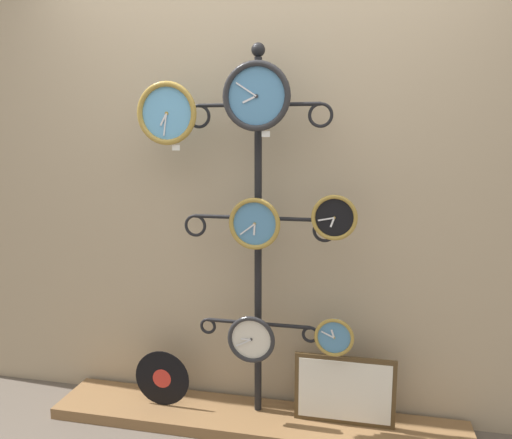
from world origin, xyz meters
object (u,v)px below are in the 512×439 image
clock_middle_right (334,217)px  picture_frame (344,390)px  clock_top_left (167,113)px  clock_bottom_center (251,339)px  vinyl_record (162,378)px  clock_top_center (257,96)px  clock_middle_center (255,224)px  clock_bottom_right (334,337)px  display_stand (258,308)px

clock_middle_right → picture_frame: clock_middle_right is taller
clock_top_left → clock_middle_right: clock_top_left is taller
clock_bottom_center → vinyl_record: size_ratio=0.80×
clock_top_center → vinyl_record: clock_top_center is taller
clock_top_center → clock_middle_center: clock_top_center is taller
clock_middle_right → vinyl_record: size_ratio=0.70×
clock_top_center → clock_middle_center: bearing=123.5°
clock_middle_center → clock_bottom_right: (0.40, -0.00, -0.55)m
clock_bottom_right → clock_middle_right: bearing=-114.6°
clock_top_left → clock_bottom_right: clock_top_left is taller
clock_middle_center → clock_top_center: bearing=-56.5°
clock_top_center → picture_frame: (0.44, 0.06, -1.46)m
clock_top_left → clock_bottom_center: bearing=-2.7°
clock_top_center → clock_middle_center: (-0.01, 0.02, -0.61)m
picture_frame → clock_top_left: bearing=-177.3°
clock_bottom_center → vinyl_record: 0.58m
display_stand → picture_frame: bearing=-4.9°
clock_bottom_center → clock_middle_right: bearing=-0.8°
clock_top_center → clock_bottom_center: bearing=-169.3°
clock_middle_center → clock_bottom_right: bearing=-0.1°
clock_middle_center → picture_frame: 0.97m
clock_bottom_center → picture_frame: (0.47, 0.06, -0.26)m
clock_bottom_center → clock_bottom_right: clock_bottom_right is taller
clock_top_left → clock_middle_center: 0.70m
display_stand → vinyl_record: bearing=-172.6°
clock_middle_right → picture_frame: bearing=45.2°
clock_bottom_center → vinyl_record: clock_bottom_center is taller
display_stand → clock_top_center: 1.07m
display_stand → clock_top_center: size_ratio=5.98×
display_stand → clock_bottom_right: (0.40, -0.08, -0.09)m
clock_middle_center → clock_bottom_center: size_ratio=1.05×
display_stand → clock_top_left: display_stand is taller
clock_top_left → clock_top_center: 0.46m
clock_bottom_center → clock_bottom_right: (0.41, 0.02, 0.04)m
clock_top_center → vinyl_record: (-0.53, 0.03, -1.49)m
clock_top_left → picture_frame: 1.66m
display_stand → clock_middle_right: size_ratio=9.03×
clock_bottom_right → clock_bottom_center: bearing=-177.1°
clock_top_left → vinyl_record: clock_top_left is taller
clock_top_left → clock_middle_right: (0.83, -0.03, -0.49)m
clock_middle_center → clock_bottom_center: 0.59m
clock_middle_center → vinyl_record: clock_middle_center is taller
display_stand → vinyl_record: display_stand is taller
clock_top_center → clock_middle_right: (0.38, -0.01, -0.56)m
clock_middle_center → display_stand: bearing=91.3°
vinyl_record → clock_middle_right: bearing=-2.5°
clock_middle_right → picture_frame: size_ratio=0.43×
clock_top_left → vinyl_record: bearing=169.5°
picture_frame → clock_middle_right: bearing=-134.8°
clock_top_left → clock_bottom_center: size_ratio=1.26×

